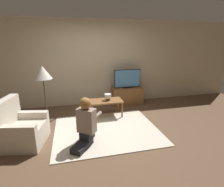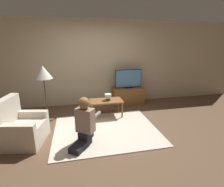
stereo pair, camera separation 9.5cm
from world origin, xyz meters
TOP-DOWN VIEW (x-y plane):
  - ground_plane at (0.00, 0.00)m, footprint 10.00×10.00m
  - wall_back at (0.00, 1.93)m, footprint 10.00×0.06m
  - rug at (0.00, 0.00)m, footprint 2.31×1.88m
  - tv_stand at (1.01, 1.60)m, footprint 0.99×0.45m
  - tv at (1.01, 1.61)m, footprint 0.85×0.08m
  - coffee_table at (0.15, 0.79)m, footprint 0.86×0.48m
  - floor_lamp at (-1.37, 0.87)m, footprint 0.43×0.43m
  - armchair at (-1.72, -0.13)m, footprint 0.88×0.92m
  - person_kneeling at (-0.50, -0.47)m, footprint 0.69×0.82m
  - table_lamp at (0.21, 0.80)m, footprint 0.18×0.18m

SIDE VIEW (x-z plane):
  - ground_plane at x=0.00m, z-range 0.00..0.00m
  - rug at x=0.00m, z-range 0.00..0.02m
  - tv_stand at x=1.01m, z-range 0.00..0.53m
  - armchair at x=-1.72m, z-range -0.17..0.75m
  - coffee_table at x=0.15m, z-range 0.17..0.62m
  - person_kneeling at x=-0.50m, z-range 0.02..0.97m
  - table_lamp at x=0.21m, z-range 0.47..0.64m
  - tv at x=1.01m, z-range 0.54..1.12m
  - floor_lamp at x=-1.37m, z-range 0.49..1.89m
  - wall_back at x=0.00m, z-range 0.00..2.60m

